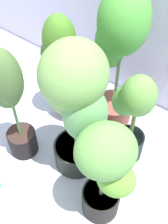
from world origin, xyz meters
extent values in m
plane|color=silver|center=(0.00, 0.00, 0.00)|extent=(8.00, 8.00, 0.00)
cylinder|color=#262823|center=(0.04, 0.09, 0.09)|extent=(0.28, 0.28, 0.17)
cylinder|color=#44371C|center=(0.04, 0.09, 0.17)|extent=(0.26, 0.26, 0.02)
cylinder|color=olive|center=(0.04, 0.09, 0.50)|extent=(0.02, 0.02, 0.65)
ellipsoid|color=#77AB54|center=(0.04, 0.09, 0.75)|extent=(0.38, 0.40, 0.35)
ellipsoid|color=#7EAC61|center=(-0.02, 0.11, 0.58)|extent=(0.30, 0.30, 0.30)
ellipsoid|color=#67A761|center=(0.13, 0.06, 0.55)|extent=(0.28, 0.30, 0.33)
cylinder|color=#934B3E|center=(0.03, 0.54, 0.08)|extent=(0.25, 0.25, 0.16)
cylinder|color=#412A1A|center=(0.03, 0.54, 0.15)|extent=(0.23, 0.23, 0.02)
cylinder|color=#56734A|center=(0.03, 0.54, 0.52)|extent=(0.02, 0.02, 0.72)
ellipsoid|color=green|center=(0.03, 0.54, 0.80)|extent=(0.41, 0.41, 0.41)
ellipsoid|color=#51A340|center=(-0.06, 0.57, 0.61)|extent=(0.27, 0.27, 0.35)
cylinder|color=slate|center=(-0.29, 0.36, 0.09)|extent=(0.19, 0.19, 0.19)
cylinder|color=#3C2F1C|center=(-0.29, 0.36, 0.18)|extent=(0.17, 0.17, 0.02)
cylinder|color=olive|center=(-0.29, 0.36, 0.44)|extent=(0.02, 0.02, 0.51)
ellipsoid|color=#4A8027|center=(-0.29, 0.36, 0.64)|extent=(0.22, 0.21, 0.34)
ellipsoid|color=#496A35|center=(-0.36, 0.39, 0.50)|extent=(0.24, 0.24, 0.21)
cylinder|color=black|center=(-0.29, -0.05, 0.09)|extent=(0.18, 0.18, 0.18)
cylinder|color=#3B2823|center=(-0.29, -0.05, 0.17)|extent=(0.17, 0.17, 0.02)
cylinder|color=#5B8046|center=(-0.29, -0.05, 0.44)|extent=(0.02, 0.02, 0.54)
ellipsoid|color=#4D6B38|center=(-0.29, -0.05, 0.65)|extent=(0.21, 0.19, 0.35)
ellipsoid|color=#4C7132|center=(-0.35, -0.03, 0.51)|extent=(0.17, 0.17, 0.25)
cylinder|color=black|center=(0.34, -0.08, 0.09)|extent=(0.21, 0.21, 0.19)
cylinder|color=#473026|center=(0.34, -0.08, 0.18)|extent=(0.19, 0.19, 0.02)
cylinder|color=#647449|center=(0.34, -0.08, 0.42)|extent=(0.02, 0.02, 0.47)
ellipsoid|color=#66A54C|center=(0.34, -0.08, 0.60)|extent=(0.35, 0.36, 0.24)
ellipsoid|color=#58A33B|center=(0.27, -0.06, 0.47)|extent=(0.27, 0.27, 0.16)
ellipsoid|color=#6EB43D|center=(0.42, -0.10, 0.46)|extent=(0.21, 0.20, 0.16)
cylinder|color=black|center=(0.28, 0.34, 0.09)|extent=(0.19, 0.19, 0.19)
cylinder|color=#47301E|center=(0.28, 0.34, 0.18)|extent=(0.17, 0.17, 0.02)
cylinder|color=olive|center=(0.28, 0.34, 0.39)|extent=(0.02, 0.02, 0.41)
ellipsoid|color=#689F48|center=(0.28, 0.34, 0.55)|extent=(0.26, 0.26, 0.26)
ellipsoid|color=#5A9844|center=(0.19, 0.36, 0.44)|extent=(0.21, 0.21, 0.21)
camera|label=1|loc=(0.67, -0.67, 1.62)|focal=45.49mm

